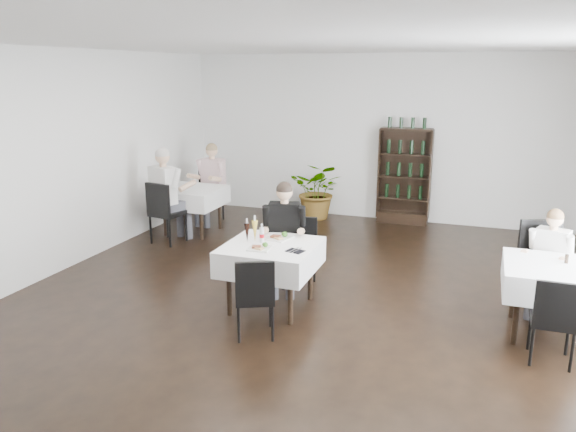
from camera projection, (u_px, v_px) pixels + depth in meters
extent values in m
plane|color=black|center=(295.00, 310.00, 6.52)|extent=(9.00, 9.00, 0.00)
plane|color=white|center=(296.00, 40.00, 5.76)|extent=(9.00, 9.00, 0.00)
plane|color=white|center=(374.00, 138.00, 10.24)|extent=(7.00, 0.00, 7.00)
plane|color=white|center=(40.00, 166.00, 7.26)|extent=(0.00, 9.00, 9.00)
cube|color=black|center=(402.00, 217.00, 10.24)|extent=(0.90, 0.28, 0.20)
cylinder|color=black|center=(229.00, 286.00, 6.31)|extent=(0.06, 0.06, 0.71)
cylinder|color=black|center=(254.00, 265.00, 6.97)|extent=(0.06, 0.06, 0.71)
cylinder|color=black|center=(290.00, 294.00, 6.07)|extent=(0.06, 0.06, 0.71)
cylinder|color=black|center=(310.00, 272.00, 6.74)|extent=(0.06, 0.06, 0.71)
cube|color=black|center=(271.00, 248.00, 6.43)|extent=(0.85, 0.85, 0.04)
cube|color=white|center=(271.00, 257.00, 6.46)|extent=(1.03, 1.03, 0.30)
cylinder|color=black|center=(165.00, 215.00, 9.38)|extent=(0.06, 0.06, 0.71)
cylinder|color=black|center=(185.00, 206.00, 10.00)|extent=(0.06, 0.06, 0.71)
cylinder|color=black|center=(201.00, 218.00, 9.16)|extent=(0.06, 0.06, 0.71)
cylinder|color=black|center=(220.00, 209.00, 9.78)|extent=(0.06, 0.06, 0.71)
cube|color=black|center=(192.00, 191.00, 9.48)|extent=(0.80, 0.80, 0.04)
cube|color=white|center=(192.00, 197.00, 9.51)|extent=(0.98, 0.98, 0.30)
cylinder|color=black|center=(516.00, 312.00, 5.63)|extent=(0.06, 0.06, 0.71)
cylinder|color=black|center=(514.00, 288.00, 6.25)|extent=(0.06, 0.06, 0.71)
cube|color=black|center=(555.00, 269.00, 5.74)|extent=(0.80, 0.80, 0.04)
cube|color=white|center=(553.00, 279.00, 5.76)|extent=(0.98, 0.98, 0.30)
imported|color=#28531C|center=(318.00, 191.00, 10.42)|extent=(0.97, 0.85, 1.07)
cylinder|color=black|center=(284.00, 275.00, 7.08)|extent=(0.03, 0.03, 0.40)
cylinder|color=black|center=(289.00, 266.00, 7.41)|extent=(0.03, 0.03, 0.40)
cylinder|color=black|center=(311.00, 277.00, 7.02)|extent=(0.03, 0.03, 0.40)
cylinder|color=black|center=(315.00, 267.00, 7.35)|extent=(0.03, 0.03, 0.40)
cube|color=black|center=(299.00, 254.00, 7.16)|extent=(0.46, 0.46, 0.06)
cube|color=black|center=(302.00, 233.00, 7.27)|extent=(0.40, 0.10, 0.43)
cylinder|color=black|center=(270.00, 310.00, 6.06)|extent=(0.03, 0.03, 0.40)
cylinder|color=black|center=(272.00, 323.00, 5.72)|extent=(0.03, 0.03, 0.40)
cylinder|color=black|center=(238.00, 311.00, 6.03)|extent=(0.03, 0.03, 0.40)
cylinder|color=black|center=(239.00, 325.00, 5.69)|extent=(0.03, 0.03, 0.40)
cube|color=black|center=(255.00, 297.00, 5.82)|extent=(0.53, 0.53, 0.06)
cube|color=black|center=(255.00, 283.00, 5.59)|extent=(0.38, 0.20, 0.43)
cylinder|color=black|center=(197.00, 212.00, 10.04)|extent=(0.04, 0.04, 0.47)
cylinder|color=black|center=(201.00, 207.00, 10.43)|extent=(0.04, 0.04, 0.47)
cylinder|color=black|center=(219.00, 213.00, 10.02)|extent=(0.04, 0.04, 0.47)
cylinder|color=black|center=(223.00, 207.00, 10.41)|extent=(0.04, 0.04, 0.47)
cube|color=black|center=(210.00, 196.00, 10.16)|extent=(0.58, 0.58, 0.07)
cube|color=black|center=(211.00, 179.00, 10.30)|extent=(0.46, 0.18, 0.51)
cylinder|color=black|center=(186.00, 227.00, 9.11)|extent=(0.04, 0.04, 0.46)
cylinder|color=black|center=(170.00, 233.00, 8.77)|extent=(0.04, 0.04, 0.46)
cylinder|color=black|center=(167.00, 224.00, 9.30)|extent=(0.04, 0.04, 0.46)
cylinder|color=black|center=(151.00, 230.00, 8.96)|extent=(0.04, 0.04, 0.46)
cube|color=black|center=(168.00, 213.00, 8.97)|extent=(0.53, 0.53, 0.07)
cube|color=black|center=(158.00, 199.00, 8.73)|extent=(0.46, 0.13, 0.50)
cylinder|color=black|center=(531.00, 300.00, 6.21)|extent=(0.04, 0.04, 0.48)
cylinder|color=black|center=(517.00, 286.00, 6.61)|extent=(0.04, 0.04, 0.48)
cylinder|color=black|center=(569.00, 300.00, 6.21)|extent=(0.04, 0.04, 0.48)
cylinder|color=black|center=(552.00, 286.00, 6.61)|extent=(0.04, 0.04, 0.48)
cube|color=black|center=(545.00, 271.00, 6.34)|extent=(0.60, 0.60, 0.07)
cube|color=black|center=(540.00, 241.00, 6.48)|extent=(0.47, 0.20, 0.52)
cylinder|color=black|center=(568.00, 337.00, 5.45)|extent=(0.03, 0.03, 0.39)
cylinder|color=black|center=(572.00, 353.00, 5.14)|extent=(0.03, 0.03, 0.39)
cylinder|color=black|center=(530.00, 331.00, 5.56)|extent=(0.03, 0.03, 0.39)
cylinder|color=black|center=(531.00, 347.00, 5.25)|extent=(0.03, 0.03, 0.39)
cube|color=black|center=(553.00, 320.00, 5.29)|extent=(0.40, 0.40, 0.06)
cube|color=black|center=(557.00, 305.00, 5.07)|extent=(0.39, 0.05, 0.43)
cube|color=#3C3C43|center=(275.00, 252.00, 6.88)|extent=(0.23, 0.43, 0.13)
cylinder|color=#3C3C43|center=(274.00, 281.00, 6.79)|extent=(0.11, 0.11, 0.47)
cube|color=#3C3C43|center=(291.00, 253.00, 6.86)|extent=(0.23, 0.43, 0.13)
cylinder|color=#3C3C43|center=(290.00, 281.00, 6.77)|extent=(0.11, 0.11, 0.47)
cube|color=black|center=(285.00, 224.00, 6.96)|extent=(0.43, 0.30, 0.53)
cylinder|color=#DAAC88|center=(264.00, 230.00, 6.74)|extent=(0.15, 0.31, 0.15)
cylinder|color=#DAAC88|center=(301.00, 231.00, 6.70)|extent=(0.15, 0.31, 0.15)
sphere|color=#DAAC88|center=(284.00, 192.00, 6.84)|extent=(0.20, 0.20, 0.20)
sphere|color=black|center=(284.00, 190.00, 6.84)|extent=(0.20, 0.20, 0.20)
cube|color=#3C3C43|center=(203.00, 193.00, 10.04)|extent=(0.20, 0.44, 0.14)
cylinder|color=#3C3C43|center=(198.00, 213.00, 9.96)|extent=(0.11, 0.11, 0.49)
cube|color=#3C3C43|center=(212.00, 195.00, 9.94)|extent=(0.20, 0.44, 0.14)
cylinder|color=#3C3C43|center=(207.00, 214.00, 9.87)|extent=(0.11, 0.11, 0.49)
cube|color=beige|center=(213.00, 174.00, 10.07)|extent=(0.43, 0.28, 0.55)
cylinder|color=#DAAC88|center=(194.00, 176.00, 9.95)|extent=(0.13, 0.32, 0.16)
cylinder|color=#DAAC88|center=(215.00, 179.00, 9.74)|extent=(0.13, 0.32, 0.16)
sphere|color=#DAAC88|center=(212.00, 151.00, 9.95)|extent=(0.21, 0.21, 0.21)
sphere|color=olive|center=(212.00, 149.00, 9.94)|extent=(0.21, 0.21, 0.21)
cube|color=#3C3C43|center=(179.00, 206.00, 9.00)|extent=(0.29, 0.47, 0.15)
cylinder|color=#3C3C43|center=(189.00, 223.00, 9.22)|extent=(0.12, 0.12, 0.52)
cube|color=#3C3C43|center=(170.00, 204.00, 9.13)|extent=(0.29, 0.47, 0.15)
cylinder|color=#3C3C43|center=(180.00, 221.00, 9.36)|extent=(0.12, 0.12, 0.52)
cube|color=silver|center=(163.00, 185.00, 8.82)|extent=(0.48, 0.37, 0.59)
cylinder|color=#DAAC88|center=(187.00, 186.00, 8.89)|extent=(0.19, 0.34, 0.17)
cylinder|color=#DAAC88|center=(168.00, 182.00, 9.19)|extent=(0.19, 0.34, 0.17)
sphere|color=#DAAC88|center=(162.00, 157.00, 8.72)|extent=(0.22, 0.22, 0.22)
sphere|color=beige|center=(162.00, 155.00, 8.72)|extent=(0.22, 0.22, 0.22)
cube|color=#3C3C43|center=(536.00, 275.00, 6.28)|extent=(0.24, 0.38, 0.12)
cylinder|color=#3C3C43|center=(529.00, 302.00, 6.24)|extent=(0.09, 0.09, 0.42)
cube|color=#3C3C43|center=(553.00, 279.00, 6.18)|extent=(0.24, 0.38, 0.12)
cylinder|color=#3C3C43|center=(546.00, 306.00, 6.13)|extent=(0.09, 0.09, 0.42)
cube|color=silver|center=(552.00, 249.00, 6.28)|extent=(0.38, 0.29, 0.47)
cylinder|color=#DAAC88|center=(527.00, 252.00, 6.23)|extent=(0.16, 0.27, 0.13)
cylinder|color=#DAAC88|center=(565.00, 260.00, 5.99)|extent=(0.16, 0.27, 0.13)
sphere|color=#DAAC88|center=(555.00, 219.00, 6.18)|extent=(0.18, 0.18, 0.18)
sphere|color=brown|center=(555.00, 217.00, 6.17)|extent=(0.18, 0.18, 0.18)
cube|color=white|center=(279.00, 238.00, 6.63)|extent=(0.32, 0.32, 0.02)
cube|color=#4F2316|center=(276.00, 237.00, 6.61)|extent=(0.11, 0.09, 0.03)
sphere|color=#30671B|center=(285.00, 234.00, 6.64)|extent=(0.06, 0.06, 0.06)
cube|color=olive|center=(279.00, 238.00, 6.56)|extent=(0.12, 0.11, 0.02)
cube|color=white|center=(259.00, 248.00, 6.25)|extent=(0.26, 0.26, 0.02)
cube|color=#4F2316|center=(256.00, 247.00, 6.24)|extent=(0.11, 0.10, 0.02)
sphere|color=#30671B|center=(265.00, 245.00, 6.26)|extent=(0.06, 0.06, 0.06)
cube|color=olive|center=(259.00, 249.00, 6.19)|extent=(0.10, 0.08, 0.02)
cone|color=black|center=(247.00, 233.00, 6.48)|extent=(0.07, 0.07, 0.23)
cylinder|color=silver|center=(247.00, 221.00, 6.45)|extent=(0.02, 0.02, 0.06)
cone|color=gold|center=(255.00, 231.00, 6.51)|extent=(0.07, 0.07, 0.25)
cylinder|color=silver|center=(255.00, 218.00, 6.47)|extent=(0.02, 0.02, 0.06)
cylinder|color=silver|center=(262.00, 235.00, 6.49)|extent=(0.05, 0.05, 0.18)
cylinder|color=#B20A12|center=(262.00, 236.00, 6.49)|extent=(0.06, 0.06, 0.04)
cylinder|color=silver|center=(262.00, 226.00, 6.46)|extent=(0.02, 0.02, 0.04)
cube|color=black|center=(295.00, 251.00, 6.17)|extent=(0.22, 0.19, 0.01)
cylinder|color=silver|center=(293.00, 250.00, 6.18)|extent=(0.06, 0.20, 0.01)
cylinder|color=silver|center=(297.00, 250.00, 6.17)|extent=(0.06, 0.20, 0.01)
cylinder|color=black|center=(567.00, 259.00, 5.79)|extent=(0.05, 0.05, 0.09)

